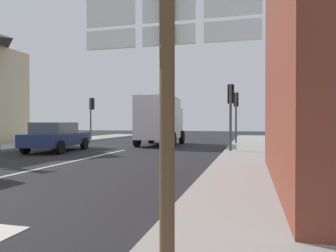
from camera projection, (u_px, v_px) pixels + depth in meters
The scene contains 9 objects.
ground_plane at pixel (108, 154), 14.90m from camera, with size 80.00×80.00×0.00m, color #232326.
sidewalk_right at pixel (261, 162), 11.24m from camera, with size 3.15×44.00×0.14m, color #9E9B96.
lane_centre_stripe at pixel (58, 165), 11.03m from camera, with size 0.16×12.00×0.01m, color silver.
sedan_far at pixel (56, 137), 16.00m from camera, with size 2.29×4.35×1.47m.
delivery_truck at pixel (160, 120), 20.36m from camera, with size 2.71×5.11×3.05m.
route_sign_post at pixel (168, 65), 2.90m from camera, with size 1.66×0.14×3.20m.
traffic_light_far_right at pixel (236, 106), 20.66m from camera, with size 0.30×0.49×3.41m.
traffic_light_far_left at pixel (92, 109), 24.80m from camera, with size 0.30×0.49×3.38m.
traffic_light_near_right at pixel (231, 102), 15.06m from camera, with size 0.30×0.49×3.28m.
Camera 1 is at (6.48, -3.70, 1.48)m, focal length 33.93 mm.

